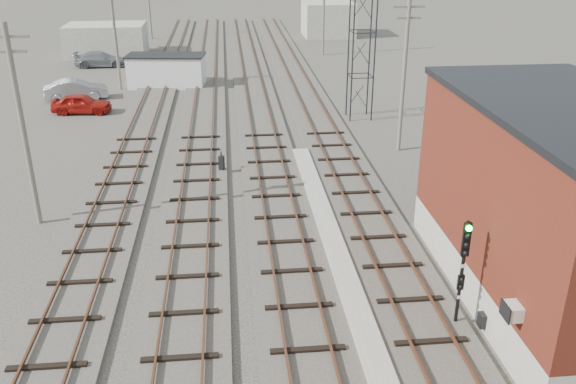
{
  "coord_description": "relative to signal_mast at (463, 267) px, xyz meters",
  "views": [
    {
      "loc": [
        -3.7,
        -6.06,
        12.5
      ],
      "look_at": [
        -1.32,
        17.35,
        2.2
      ],
      "focal_mm": 38.0,
      "sensor_mm": 36.0,
      "label": 1
    }
  ],
  "objects": [
    {
      "name": "lattice_tower",
      "position": [
        1.8,
        24.56,
        5.18
      ],
      "size": [
        1.6,
        1.6,
        15.0
      ],
      "color": "black",
      "rests_on": "ground"
    },
    {
      "name": "utility_pole_left_b",
      "position": [
        -16.2,
        34.56,
        2.47
      ],
      "size": [
        1.8,
        0.24,
        9.0
      ],
      "color": "#595147",
      "rests_on": "ground"
    },
    {
      "name": "track_mid_left",
      "position": [
        -9.2,
        28.56,
        -2.22
      ],
      "size": [
        3.2,
        90.0,
        0.39
      ],
      "color": "#332D28",
      "rests_on": "ground"
    },
    {
      "name": "site_trailer",
      "position": [
        -12.39,
        35.14,
        -0.96
      ],
      "size": [
        6.71,
        3.55,
        2.7
      ],
      "rotation": [
        0.0,
        0.0,
        -0.12
      ],
      "color": "silver",
      "rests_on": "ground"
    },
    {
      "name": "track_left",
      "position": [
        -13.2,
        28.56,
        -2.22
      ],
      "size": [
        3.2,
        90.0,
        0.39
      ],
      "color": "#332D28",
      "rests_on": "ground"
    },
    {
      "name": "utility_pole_left_a",
      "position": [
        -16.2,
        9.56,
        2.47
      ],
      "size": [
        1.8,
        0.24,
        9.0
      ],
      "color": "#595147",
      "rests_on": "ground"
    },
    {
      "name": "brick_building",
      "position": [
        3.8,
        1.56,
        1.31
      ],
      "size": [
        6.54,
        12.2,
        7.22
      ],
      "color": "gray",
      "rests_on": "ground"
    },
    {
      "name": "car_red",
      "position": [
        -17.94,
        27.68,
        -1.61
      ],
      "size": [
        4.3,
        1.96,
        1.43
      ],
      "primitive_type": "imported",
      "rotation": [
        0.0,
        0.0,
        1.5
      ],
      "color": "#9A130E",
      "rests_on": "ground"
    },
    {
      "name": "ground",
      "position": [
        -3.7,
        49.56,
        -2.32
      ],
      "size": [
        320.0,
        320.0,
        0.0
      ],
      "primitive_type": "plane",
      "color": "#282621",
      "rests_on": "ground"
    },
    {
      "name": "platform_curb",
      "position": [
        -3.2,
        3.56,
        -2.19
      ],
      "size": [
        0.9,
        28.0,
        0.26
      ],
      "primitive_type": "cube",
      "color": "gray",
      "rests_on": "ground"
    },
    {
      "name": "signal_mast",
      "position": [
        0.0,
        0.0,
        0.0
      ],
      "size": [
        0.4,
        0.41,
        3.97
      ],
      "color": "gray",
      "rests_on": "ground"
    },
    {
      "name": "utility_pole_right_a",
      "position": [
        2.8,
        17.56,
        2.47
      ],
      "size": [
        1.8,
        0.24,
        9.0
      ],
      "color": "#595147",
      "rests_on": "ground"
    },
    {
      "name": "car_grey",
      "position": [
        -19.42,
        43.83,
        -1.61
      ],
      "size": [
        4.98,
        2.13,
        1.43
      ],
      "primitive_type": "imported",
      "rotation": [
        0.0,
        0.0,
        1.6
      ],
      "color": "slate",
      "rests_on": "ground"
    },
    {
      "name": "track_mid_right",
      "position": [
        -5.2,
        28.56,
        -2.22
      ],
      "size": [
        3.2,
        90.0,
        0.39
      ],
      "color": "#332D28",
      "rests_on": "ground"
    },
    {
      "name": "car_silver",
      "position": [
        -19.14,
        31.62,
        -1.54
      ],
      "size": [
        5.0,
        2.57,
        1.57
      ],
      "primitive_type": "imported",
      "rotation": [
        0.0,
        0.0,
        1.77
      ],
      "color": "#999BA0",
      "rests_on": "ground"
    },
    {
      "name": "shed_right",
      "position": [
        5.3,
        59.56,
        -0.32
      ],
      "size": [
        6.0,
        6.0,
        4.0
      ],
      "primitive_type": "cube",
      "color": "gray",
      "rests_on": "ground"
    },
    {
      "name": "track_right",
      "position": [
        -1.2,
        28.56,
        -2.22
      ],
      "size": [
        3.2,
        90.0,
        0.39
      ],
      "color": "#332D28",
      "rests_on": "ground"
    },
    {
      "name": "shed_left",
      "position": [
        -19.7,
        49.56,
        -0.72
      ],
      "size": [
        8.0,
        5.0,
        3.2
      ],
      "primitive_type": "cube",
      "color": "gray",
      "rests_on": "ground"
    },
    {
      "name": "utility_pole_right_b",
      "position": [
        2.8,
        47.56,
        2.47
      ],
      "size": [
        1.8,
        0.24,
        9.0
      ],
      "color": "#595147",
      "rests_on": "ground"
    },
    {
      "name": "switch_stand",
      "position": [
        -7.87,
        14.93,
        -1.78
      ],
      "size": [
        0.35,
        0.35,
        1.16
      ],
      "rotation": [
        0.0,
        0.0,
        -0.4
      ],
      "color": "black",
      "rests_on": "ground"
    }
  ]
}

